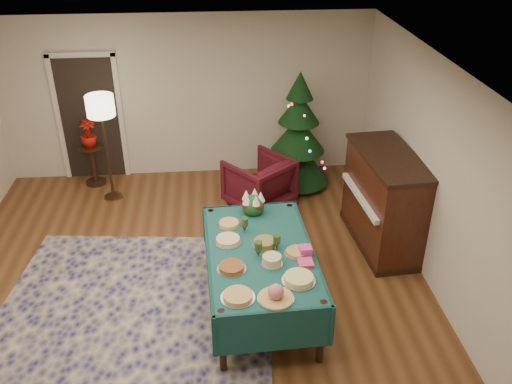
{
  "coord_description": "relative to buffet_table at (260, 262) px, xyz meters",
  "views": [
    {
      "loc": [
        0.38,
        -5.02,
        4.34
      ],
      "look_at": [
        0.9,
        0.86,
        1.02
      ],
      "focal_mm": 38.0,
      "sensor_mm": 36.0,
      "label": 1
    }
  ],
  "objects": [
    {
      "name": "platter_3",
      "position": [
        -0.33,
        -0.31,
        0.19
      ],
      "size": [
        0.32,
        0.32,
        0.06
      ],
      "color": "silver",
      "rests_on": "buffet_table"
    },
    {
      "name": "centerpiece",
      "position": [
        -0.02,
        0.8,
        0.3
      ],
      "size": [
        0.29,
        0.29,
        0.33
      ],
      "color": "#1E4C1E",
      "rests_on": "buffet_table"
    },
    {
      "name": "platter_6",
      "position": [
        -0.35,
        0.19,
        0.19
      ],
      "size": [
        0.32,
        0.32,
        0.06
      ],
      "color": "silver",
      "rests_on": "buffet_table"
    },
    {
      "name": "goblet_2",
      "position": [
        -0.03,
        -0.11,
        0.26
      ],
      "size": [
        0.09,
        0.09,
        0.19
      ],
      "color": "#2D471E",
      "rests_on": "buffet_table"
    },
    {
      "name": "side_table",
      "position": [
        -2.46,
        3.3,
        -0.32
      ],
      "size": [
        0.38,
        0.38,
        0.67
      ],
      "color": "black",
      "rests_on": "ground"
    },
    {
      "name": "platter_7",
      "position": [
        0.06,
        0.08,
        0.2
      ],
      "size": [
        0.28,
        0.28,
        0.08
      ],
      "color": "silver",
      "rests_on": "buffet_table"
    },
    {
      "name": "napkin_stack",
      "position": [
        0.46,
        -0.3,
        0.18
      ],
      "size": [
        0.17,
        0.17,
        0.04
      ],
      "primitive_type": "cube",
      "rotation": [
        0.0,
        0.0,
        0.04
      ],
      "color": "#E13E71",
      "rests_on": "buffet_table"
    },
    {
      "name": "christmas_tree",
      "position": [
        0.89,
        2.97,
        0.22
      ],
      "size": [
        1.23,
        1.23,
        1.93
      ],
      "color": "black",
      "rests_on": "ground"
    },
    {
      "name": "platter_1",
      "position": [
        0.07,
        -0.83,
        0.23
      ],
      "size": [
        0.36,
        0.36,
        0.17
      ],
      "color": "silver",
      "rests_on": "buffet_table"
    },
    {
      "name": "armchair",
      "position": [
        0.2,
        2.34,
        -0.21
      ],
      "size": [
        1.16,
        1.15,
        0.88
      ],
      "primitive_type": "imported",
      "rotation": [
        0.0,
        0.0,
        3.82
      ],
      "color": "#4A101A",
      "rests_on": "ground"
    },
    {
      "name": "floor_lamp",
      "position": [
        -2.1,
        2.77,
        0.81
      ],
      "size": [
        0.41,
        0.41,
        1.71
      ],
      "color": "#A57F3F",
      "rests_on": "ground"
    },
    {
      "name": "potted_plant",
      "position": [
        -2.46,
        3.3,
        0.16
      ],
      "size": [
        0.26,
        0.47,
        0.26
      ],
      "primitive_type": "imported",
      "color": "#9E110B",
      "rests_on": "side_table"
    },
    {
      "name": "gift_box",
      "position": [
        0.49,
        -0.13,
        0.21
      ],
      "size": [
        0.13,
        0.13,
        0.11
      ],
      "primitive_type": "cube",
      "rotation": [
        0.0,
        0.0,
        0.04
      ],
      "color": "#DE3D91",
      "rests_on": "buffet_table"
    },
    {
      "name": "platter_2",
      "position": [
        0.34,
        -0.57,
        0.19
      ],
      "size": [
        0.35,
        0.35,
        0.07
      ],
      "color": "silver",
      "rests_on": "buffet_table"
    },
    {
      "name": "platter_4",
      "position": [
        0.1,
        -0.27,
        0.21
      ],
      "size": [
        0.24,
        0.24,
        0.11
      ],
      "color": "silver",
      "rests_on": "buffet_table"
    },
    {
      "name": "goblet_0",
      "position": [
        -0.15,
        0.39,
        0.26
      ],
      "size": [
        0.09,
        0.09,
        0.19
      ],
      "color": "#2D471E",
      "rests_on": "buffet_table"
    },
    {
      "name": "buffet_table",
      "position": [
        0.0,
        0.0,
        0.0
      ],
      "size": [
        1.29,
        2.11,
        0.8
      ],
      "color": "black",
      "rests_on": "ground"
    },
    {
      "name": "piano",
      "position": [
        1.79,
        1.18,
        0.01
      ],
      "size": [
        0.84,
        1.61,
        1.35
      ],
      "color": "black",
      "rests_on": "ground"
    },
    {
      "name": "platter_5",
      "position": [
        0.4,
        -0.1,
        0.18
      ],
      "size": [
        0.28,
        0.28,
        0.04
      ],
      "color": "silver",
      "rests_on": "buffet_table"
    },
    {
      "name": "platter_0",
      "position": [
        -0.3,
        -0.78,
        0.18
      ],
      "size": [
        0.34,
        0.34,
        0.05
      ],
      "color": "silver",
      "rests_on": "buffet_table"
    },
    {
      "name": "rug",
      "position": [
        -1.53,
        -0.54,
        -0.63
      ],
      "size": [
        3.63,
        4.52,
        0.02
      ],
      "primitive_type": "cube",
      "rotation": [
        0.0,
        0.0,
        -0.11
      ],
      "color": "#161550",
      "rests_on": "ground"
    },
    {
      "name": "platter_8",
      "position": [
        -0.33,
        0.55,
        0.18
      ],
      "size": [
        0.28,
        0.28,
        0.04
      ],
      "color": "silver",
      "rests_on": "buffet_table"
    },
    {
      "name": "room_shell",
      "position": [
        -0.86,
        0.1,
        0.71
      ],
      "size": [
        7.0,
        7.0,
        7.0
      ],
      "color": "#593319",
      "rests_on": "ground"
    },
    {
      "name": "goblet_1",
      "position": [
        0.18,
        0.01,
        0.26
      ],
      "size": [
        0.09,
        0.09,
        0.19
      ],
      "color": "#2D471E",
      "rests_on": "buffet_table"
    },
    {
      "name": "doorway",
      "position": [
        -2.46,
        3.58,
        0.45
      ],
      "size": [
        1.08,
        0.04,
        2.16
      ],
      "color": "black",
      "rests_on": "ground"
    }
  ]
}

